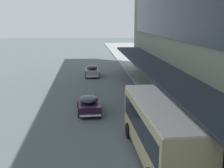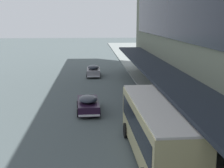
% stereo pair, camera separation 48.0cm
% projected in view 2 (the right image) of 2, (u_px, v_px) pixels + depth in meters
% --- Properties ---
extents(transit_bus_kerbside_front, '(3.00, 10.04, 3.26)m').
position_uv_depth(transit_bus_kerbside_front, '(157.00, 127.00, 17.47)').
color(transit_bus_kerbside_front, tan).
rests_on(transit_bus_kerbside_front, ground).
extents(sedan_far_back, '(2.06, 4.69, 1.45)m').
position_uv_depth(sedan_far_back, '(88.00, 104.00, 26.60)').
color(sedan_far_back, black).
rests_on(sedan_far_back, ground).
extents(sedan_second_mid, '(1.91, 4.35, 1.60)m').
position_uv_depth(sedan_second_mid, '(93.00, 71.00, 43.05)').
color(sedan_second_mid, gray).
rests_on(sedan_second_mid, ground).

